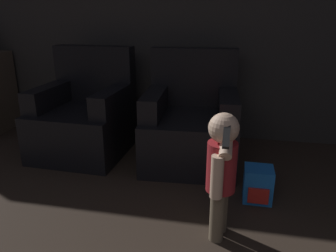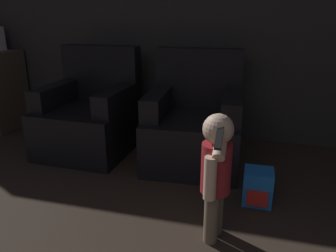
% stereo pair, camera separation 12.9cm
% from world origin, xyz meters
% --- Properties ---
extents(wall_back, '(8.40, 0.05, 2.60)m').
position_xyz_m(wall_back, '(0.00, 4.50, 1.30)').
color(wall_back, '#33302D').
rests_on(wall_back, ground_plane).
extents(armchair_left, '(0.83, 0.86, 0.99)m').
position_xyz_m(armchair_left, '(-0.76, 3.82, 0.34)').
color(armchair_left, black).
rests_on(armchair_left, ground_plane).
extents(armchair_right, '(0.85, 0.89, 0.99)m').
position_xyz_m(armchair_right, '(0.26, 3.82, 0.34)').
color(armchair_right, black).
rests_on(armchair_right, ground_plane).
extents(person_toddler, '(0.17, 0.31, 0.78)m').
position_xyz_m(person_toddler, '(0.58, 2.76, 0.46)').
color(person_toddler, brown).
rests_on(person_toddler, ground_plane).
extents(toy_backpack, '(0.20, 0.21, 0.25)m').
position_xyz_m(toy_backpack, '(0.84, 3.22, 0.12)').
color(toy_backpack, blue).
rests_on(toy_backpack, ground_plane).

